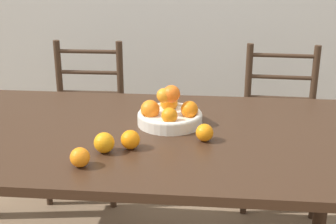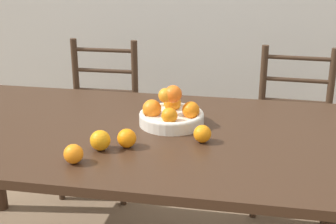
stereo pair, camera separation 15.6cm
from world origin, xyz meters
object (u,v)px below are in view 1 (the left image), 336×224
object	(u,v)px
fruit_bowl	(169,114)
orange_loose_0	(104,143)
orange_loose_3	(80,157)
chair_left	(86,121)
chair_right	(280,127)
orange_loose_2	(205,133)
orange_loose_1	(130,140)

from	to	relation	value
fruit_bowl	orange_loose_0	world-z (taller)	fruit_bowl
fruit_bowl	orange_loose_0	distance (m)	0.37
orange_loose_3	chair_left	size ratio (longest dim) A/B	0.08
chair_left	orange_loose_3	bearing A→B (deg)	-76.38
chair_right	orange_loose_0	bearing A→B (deg)	-125.04
orange_loose_0	orange_loose_3	world-z (taller)	orange_loose_0
fruit_bowl	orange_loose_2	size ratio (longest dim) A/B	3.99
orange_loose_0	orange_loose_2	world-z (taller)	orange_loose_0
chair_left	chair_right	size ratio (longest dim) A/B	1.00
fruit_bowl	orange_loose_2	distance (m)	0.23
orange_loose_0	orange_loose_2	xyz separation A→B (m)	(0.36, 0.14, -0.00)
chair_right	orange_loose_2	bearing A→B (deg)	-113.17
chair_left	orange_loose_0	bearing A→B (deg)	-71.86
fruit_bowl	orange_loose_3	bearing A→B (deg)	-121.64
orange_loose_0	orange_loose_1	size ratio (longest dim) A/B	1.06
orange_loose_1	orange_loose_2	size ratio (longest dim) A/B	1.05
orange_loose_1	chair_right	world-z (taller)	chair_right
orange_loose_0	orange_loose_3	distance (m)	0.14
fruit_bowl	orange_loose_0	xyz separation A→B (m)	(-0.21, -0.31, -0.01)
orange_loose_3	fruit_bowl	bearing A→B (deg)	58.36
orange_loose_3	chair_left	xyz separation A→B (m)	(-0.30, 1.15, -0.31)
fruit_bowl	chair_left	bearing A→B (deg)	128.35
orange_loose_1	chair_right	xyz separation A→B (m)	(0.69, 0.99, -0.31)
fruit_bowl	chair_right	world-z (taller)	chair_right
orange_loose_0	chair_left	bearing A→B (deg)	109.28
fruit_bowl	orange_loose_2	xyz separation A→B (m)	(0.15, -0.17, -0.01)
orange_loose_1	chair_left	distance (m)	1.13
fruit_bowl	chair_left	distance (m)	0.97
orange_loose_0	chair_left	world-z (taller)	chair_left
orange_loose_1	fruit_bowl	bearing A→B (deg)	65.63
orange_loose_0	orange_loose_1	world-z (taller)	orange_loose_0
orange_loose_2	orange_loose_1	bearing A→B (deg)	-160.13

